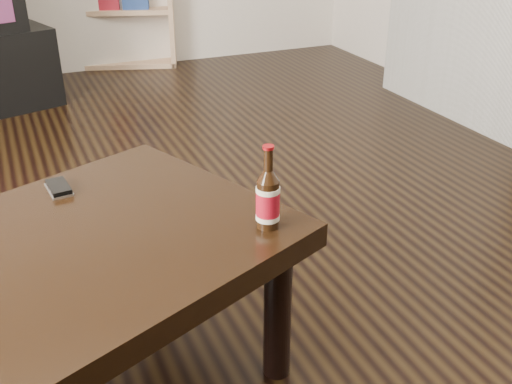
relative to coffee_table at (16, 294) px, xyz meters
name	(u,v)px	position (x,y,z in m)	size (l,w,h in m)	color
floor	(98,348)	(0.17, 0.24, -0.41)	(5.00, 6.00, 0.01)	black
coffee_table	(16,294)	(0.00, 0.00, 0.00)	(1.42, 1.14, 0.46)	black
beer_bottle	(268,199)	(0.57, -0.05, 0.13)	(0.06, 0.06, 0.21)	black
phone	(59,188)	(0.14, 0.34, 0.07)	(0.06, 0.11, 0.02)	silver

